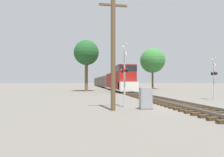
{
  "coord_description": "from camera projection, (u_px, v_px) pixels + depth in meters",
  "views": [
    {
      "loc": [
        -6.96,
        -11.71,
        1.8
      ],
      "look_at": [
        -3.51,
        8.73,
        2.17
      ],
      "focal_mm": 28.0,
      "sensor_mm": 36.0,
      "label": 1
    }
  ],
  "objects": [
    {
      "name": "crossing_signal_near",
      "position": [
        124.0,
        72.0,
        12.32
      ],
      "size": [
        0.42,
        1.01,
        4.47
      ],
      "rotation": [
        0.0,
        0.0,
        -1.45
      ],
      "color": "#B7B7BC",
      "rests_on": "ground"
    },
    {
      "name": "ground_plane",
      "position": [
        180.0,
        106.0,
        12.67
      ],
      "size": [
        400.0,
        400.0,
        0.0
      ],
      "primitive_type": "plane",
      "color": "#666059"
    },
    {
      "name": "rail_track_bed",
      "position": [
        180.0,
        104.0,
        12.67
      ],
      "size": [
        2.6,
        160.0,
        0.31
      ],
      "color": "#42301E",
      "rests_on": "ground"
    },
    {
      "name": "utility_pole",
      "position": [
        113.0,
        51.0,
        10.91
      ],
      "size": [
        1.8,
        0.29,
        7.21
      ],
      "color": "brown",
      "rests_on": "ground"
    },
    {
      "name": "relay_cabinet",
      "position": [
        146.0,
        99.0,
        11.3
      ],
      "size": [
        0.83,
        0.53,
        1.42
      ],
      "color": "slate",
      "rests_on": "ground"
    },
    {
      "name": "tree_far_right",
      "position": [
        86.0,
        53.0,
        32.49
      ],
      "size": [
        4.65,
        4.65,
        9.53
      ],
      "color": "brown",
      "rests_on": "ground"
    },
    {
      "name": "freight_train",
      "position": [
        105.0,
        81.0,
        54.14
      ],
      "size": [
        2.87,
        60.28,
        4.51
      ],
      "color": "maroon",
      "rests_on": "ground"
    },
    {
      "name": "tree_mid_background",
      "position": [
        152.0,
        61.0,
        43.0
      ],
      "size": [
        6.08,
        6.08,
        10.05
      ],
      "color": "brown",
      "rests_on": "ground"
    },
    {
      "name": "crossing_signal_far",
      "position": [
        214.0,
        75.0,
        17.26
      ],
      "size": [
        0.58,
        1.0,
        4.16
      ],
      "rotation": [
        0.0,
        0.0,
        1.25
      ],
      "color": "#B7B7BC",
      "rests_on": "ground"
    }
  ]
}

